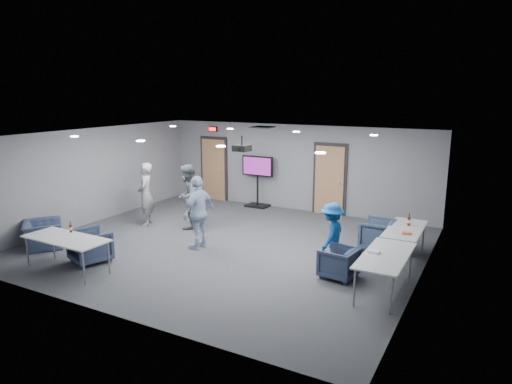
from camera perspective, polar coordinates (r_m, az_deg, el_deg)
The scene contains 28 objects.
floor at distance 11.33m, azimuth -3.54°, elevation -6.62°, with size 9.00×9.00×0.00m, color #33363A.
ceiling at distance 10.76m, azimuth -3.73°, elevation 7.09°, with size 9.00×9.00×0.00m, color silver.
wall_back at distance 14.45m, azimuth 4.79°, elevation 3.06°, with size 9.00×0.02×2.70m, color slate.
wall_front at distance 7.98m, azimuth -19.06°, elevation -5.39°, with size 9.00×0.02×2.70m, color slate.
wall_left at distance 13.85m, azimuth -19.66°, elevation 1.95°, with size 0.02×8.00×2.70m, color slate.
wall_right at distance 9.45m, azimuth 20.24°, elevation -2.73°, with size 0.02×8.00×2.70m, color slate.
door_left at distance 15.88m, azimuth -5.27°, elevation 2.87°, with size 1.06×0.17×2.24m.
door_right at distance 14.03m, azimuth 9.19°, elevation 1.48°, with size 1.06×0.17×2.24m.
exit_sign at distance 15.69m, azimuth -5.41°, elevation 7.84°, with size 0.32×0.08×0.16m.
hvac_diffuser at distance 13.43m, azimuth 0.84°, elevation 8.12°, with size 0.60×0.60×0.03m, color black.
downlights at distance 10.76m, azimuth -3.73°, elevation 7.02°, with size 6.18×3.78×0.02m.
person_a at distance 13.13m, azimuth -13.62°, elevation -0.27°, with size 0.65×0.42×1.77m, color gray.
person_b at distance 12.58m, azimuth -8.53°, elevation -0.59°, with size 0.87×0.67×1.78m, color #4C555C.
person_c at distance 10.96m, azimuth -7.17°, elevation -2.53°, with size 1.04×0.43×1.77m, color #AABEDB.
person_d at distance 9.89m, azimuth 9.44°, elevation -5.36°, with size 0.91×0.52×1.41m, color #164A8F.
chair_right_a at distance 11.24m, azimuth 15.12°, elevation -5.20°, with size 0.80×0.83×0.75m, color #34455B.
chair_right_b at distance 9.47m, azimuth 10.28°, elevation -8.68°, with size 0.68×0.70×0.63m, color #323D57.
chair_front_a at distance 10.77m, azimuth -19.98°, elevation -6.39°, with size 0.77×0.79×0.72m, color #323D56.
chair_front_b at distance 12.23m, azimuth -25.10°, elevation -4.82°, with size 0.98×0.85×0.63m, color #35415C.
table_right_a at distance 10.70m, azimuth 18.15°, elevation -4.57°, with size 0.73×1.76×0.73m.
table_right_b at distance 8.92m, azimuth 15.89°, elevation -7.79°, with size 0.80×1.92×0.73m.
table_front_left at distance 10.32m, azimuth -22.66°, elevation -5.51°, with size 1.93×0.84×0.73m.
bottle_front at distance 10.63m, azimuth -22.15°, elevation -4.23°, with size 0.06×0.06×0.24m.
bottle_right at distance 10.89m, azimuth 18.57°, elevation -3.47°, with size 0.08×0.08×0.29m.
snack_box at distance 10.25m, azimuth 18.32°, elevation -4.91°, with size 0.19×0.13×0.04m, color #CE5D33.
wrapper at distance 8.94m, azimuth 14.52°, elevation -7.21°, with size 0.21×0.14×0.05m, color white.
tv_stand at distance 14.80m, azimuth 0.19°, elevation 1.74°, with size 1.09×0.52×1.67m.
projector at distance 10.75m, azimuth -1.79°, elevation 5.52°, with size 0.39×0.37×0.36m.
Camera 1 is at (5.69, -9.08, 3.70)m, focal length 32.00 mm.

